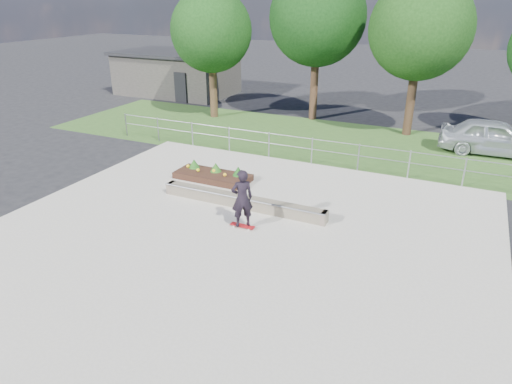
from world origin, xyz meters
TOP-DOWN VIEW (x-y plane):
  - ground at (0.00, 0.00)m, footprint 120.00×120.00m
  - grass_verge at (0.00, 11.00)m, footprint 30.00×8.00m
  - concrete_slab at (0.00, 0.00)m, footprint 15.00×15.00m
  - fence at (0.00, 7.50)m, footprint 20.06×0.06m
  - building at (-14.00, 18.00)m, footprint 8.40×5.40m
  - tree_far_left at (-8.00, 13.00)m, footprint 4.55×4.55m
  - tree_mid_left at (-2.50, 15.00)m, footprint 5.25×5.25m
  - tree_mid_right at (3.00, 14.00)m, footprint 4.90×4.90m
  - grind_ledge at (-0.71, 2.31)m, footprint 6.00×0.44m
  - planter_bed at (-2.90, 4.13)m, footprint 3.00×1.20m
  - skateboarder at (-0.01, 0.96)m, footprint 0.80×0.77m
  - parked_car at (7.03, 12.41)m, footprint 4.78×2.05m

SIDE VIEW (x-z plane):
  - ground at x=0.00m, z-range 0.00..0.00m
  - grass_verge at x=0.00m, z-range 0.00..0.02m
  - concrete_slab at x=0.00m, z-range 0.00..0.06m
  - planter_bed at x=-2.90m, z-range -0.06..0.55m
  - grind_ledge at x=-0.71m, z-range 0.05..0.48m
  - fence at x=0.00m, z-range 0.17..1.37m
  - parked_car at x=7.03m, z-range 0.00..1.61m
  - skateboarder at x=-0.01m, z-range 0.09..2.02m
  - building at x=-14.00m, z-range 0.01..3.01m
  - tree_far_left at x=-8.00m, z-range 1.28..8.43m
  - tree_mid_right at x=3.00m, z-range 1.38..9.08m
  - tree_mid_left at x=-2.50m, z-range 1.48..9.73m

